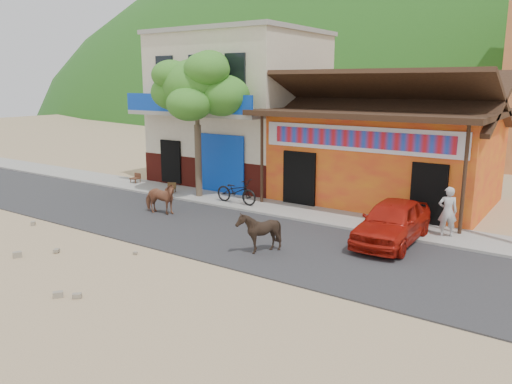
# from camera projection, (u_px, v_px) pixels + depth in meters

# --- Properties ---
(ground) EXTENTS (120.00, 120.00, 0.00)m
(ground) POSITION_uv_depth(u_px,v_px,m) (188.00, 258.00, 13.99)
(ground) COLOR #9E825B
(ground) RESTS_ON ground
(road) EXTENTS (60.00, 5.00, 0.04)m
(road) POSITION_uv_depth(u_px,v_px,m) (241.00, 236.00, 15.99)
(road) COLOR #28282B
(road) RESTS_ON ground
(sidewalk) EXTENTS (60.00, 2.00, 0.12)m
(sidewalk) POSITION_uv_depth(u_px,v_px,m) (295.00, 212.00, 18.80)
(sidewalk) COLOR gray
(sidewalk) RESTS_ON ground
(dance_club) EXTENTS (8.00, 6.00, 3.60)m
(dance_club) POSITION_uv_depth(u_px,v_px,m) (387.00, 158.00, 20.54)
(dance_club) COLOR orange
(dance_club) RESTS_ON ground
(cafe_building) EXTENTS (7.00, 6.00, 7.00)m
(cafe_building) POSITION_uv_depth(u_px,v_px,m) (240.00, 110.00, 24.32)
(cafe_building) COLOR beige
(cafe_building) RESTS_ON ground
(tree) EXTENTS (3.00, 3.00, 6.00)m
(tree) POSITION_uv_depth(u_px,v_px,m) (197.00, 125.00, 20.53)
(tree) COLOR #2D721E
(tree) RESTS_ON sidewalk
(cow_tan) EXTENTS (1.51, 0.93, 1.18)m
(cow_tan) POSITION_uv_depth(u_px,v_px,m) (160.00, 198.00, 18.46)
(cow_tan) COLOR #985A3C
(cow_tan) RESTS_ON road
(cow_dark) EXTENTS (1.35, 1.27, 1.23)m
(cow_dark) POSITION_uv_depth(u_px,v_px,m) (259.00, 232.00, 14.24)
(cow_dark) COLOR black
(cow_dark) RESTS_ON road
(red_car) EXTENTS (1.65, 3.92, 1.32)m
(red_car) POSITION_uv_depth(u_px,v_px,m) (392.00, 222.00, 15.13)
(red_car) COLOR #AA170C
(red_car) RESTS_ON road
(scooter) EXTENTS (1.91, 0.70, 1.00)m
(scooter) POSITION_uv_depth(u_px,v_px,m) (236.00, 191.00, 19.74)
(scooter) COLOR black
(scooter) RESTS_ON sidewalk
(pedestrian) EXTENTS (0.68, 0.59, 1.58)m
(pedestrian) POSITION_uv_depth(u_px,v_px,m) (448.00, 212.00, 15.48)
(pedestrian) COLOR #BABABA
(pedestrian) RESTS_ON sidewalk
(cafe_chair_left) EXTENTS (0.40, 0.40, 0.84)m
(cafe_chair_left) POSITION_uv_depth(u_px,v_px,m) (135.00, 174.00, 23.86)
(cafe_chair_left) COLOR #502B1A
(cafe_chair_left) RESTS_ON sidewalk
(cafe_chair_right) EXTENTS (0.51, 0.51, 0.81)m
(cafe_chair_right) POSITION_uv_depth(u_px,v_px,m) (171.00, 184.00, 21.66)
(cafe_chair_right) COLOR #482C18
(cafe_chair_right) RESTS_ON sidewalk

